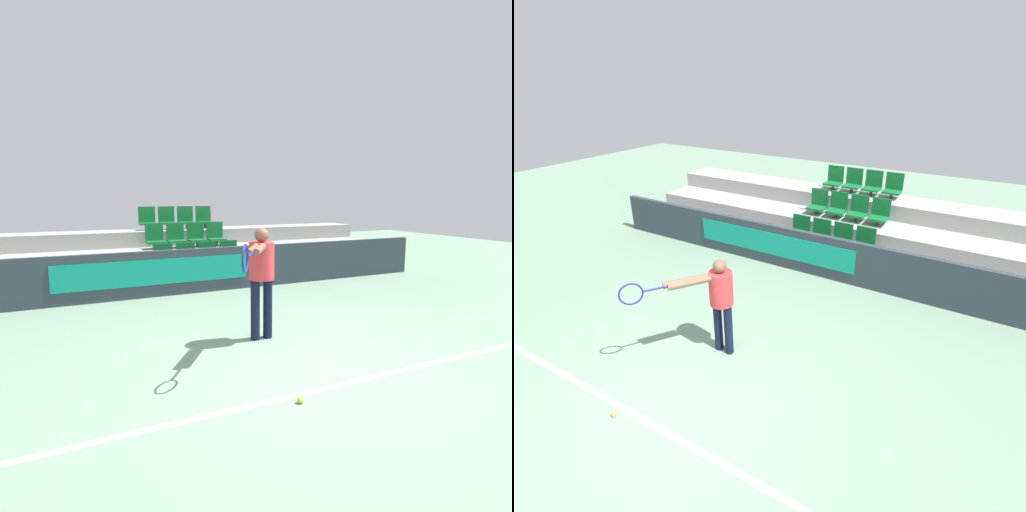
% 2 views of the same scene
% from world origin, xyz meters
% --- Properties ---
extents(ground_plane, '(30.00, 30.00, 0.00)m').
position_xyz_m(ground_plane, '(0.00, 0.00, 0.00)').
color(ground_plane, gray).
extents(court_baseline, '(6.40, 0.08, 0.01)m').
position_xyz_m(court_baseline, '(0.00, -0.41, 0.00)').
color(court_baseline, white).
rests_on(court_baseline, ground).
extents(barrier_wall, '(10.94, 0.14, 0.93)m').
position_xyz_m(barrier_wall, '(-0.03, 4.28, 0.47)').
color(barrier_wall, '#2D3842').
rests_on(barrier_wall, ground).
extents(bleacher_tier_front, '(10.54, 0.98, 0.38)m').
position_xyz_m(bleacher_tier_front, '(0.00, 4.85, 0.19)').
color(bleacher_tier_front, '#9E9E99').
rests_on(bleacher_tier_front, ground).
extents(bleacher_tier_middle, '(10.54, 0.98, 0.76)m').
position_xyz_m(bleacher_tier_middle, '(0.00, 5.83, 0.38)').
color(bleacher_tier_middle, '#9E9E99').
rests_on(bleacher_tier_middle, ground).
extents(bleacher_tier_back, '(10.54, 0.98, 1.14)m').
position_xyz_m(bleacher_tier_back, '(0.00, 6.81, 0.57)').
color(bleacher_tier_back, '#9E9E99').
rests_on(bleacher_tier_back, ground).
extents(stadium_chair_0, '(0.43, 0.38, 0.60)m').
position_xyz_m(stadium_chair_0, '(-0.76, 4.97, 0.64)').
color(stadium_chair_0, '#333333').
rests_on(stadium_chair_0, bleacher_tier_front).
extents(stadium_chair_1, '(0.43, 0.38, 0.60)m').
position_xyz_m(stadium_chair_1, '(-0.25, 4.97, 0.64)').
color(stadium_chair_1, '#333333').
rests_on(stadium_chair_1, bleacher_tier_front).
extents(stadium_chair_2, '(0.43, 0.38, 0.60)m').
position_xyz_m(stadium_chair_2, '(0.25, 4.97, 0.64)').
color(stadium_chair_2, '#333333').
rests_on(stadium_chair_2, bleacher_tier_front).
extents(stadium_chair_3, '(0.43, 0.38, 0.60)m').
position_xyz_m(stadium_chair_3, '(0.76, 4.97, 0.64)').
color(stadium_chair_3, '#333333').
rests_on(stadium_chair_3, bleacher_tier_front).
extents(stadium_chair_4, '(0.43, 0.38, 0.60)m').
position_xyz_m(stadium_chair_4, '(-0.76, 5.95, 1.02)').
color(stadium_chair_4, '#333333').
rests_on(stadium_chair_4, bleacher_tier_middle).
extents(stadium_chair_5, '(0.43, 0.38, 0.60)m').
position_xyz_m(stadium_chair_5, '(-0.25, 5.95, 1.02)').
color(stadium_chair_5, '#333333').
rests_on(stadium_chair_5, bleacher_tier_middle).
extents(stadium_chair_6, '(0.43, 0.38, 0.60)m').
position_xyz_m(stadium_chair_6, '(0.25, 5.95, 1.02)').
color(stadium_chair_6, '#333333').
rests_on(stadium_chair_6, bleacher_tier_middle).
extents(stadium_chair_7, '(0.43, 0.38, 0.60)m').
position_xyz_m(stadium_chair_7, '(0.76, 5.95, 1.02)').
color(stadium_chair_7, '#333333').
rests_on(stadium_chair_7, bleacher_tier_middle).
extents(stadium_chair_8, '(0.43, 0.38, 0.60)m').
position_xyz_m(stadium_chair_8, '(-0.76, 6.93, 1.40)').
color(stadium_chair_8, '#333333').
rests_on(stadium_chair_8, bleacher_tier_back).
extents(stadium_chair_9, '(0.43, 0.38, 0.60)m').
position_xyz_m(stadium_chair_9, '(-0.25, 6.93, 1.40)').
color(stadium_chair_9, '#333333').
rests_on(stadium_chair_9, bleacher_tier_back).
extents(stadium_chair_10, '(0.43, 0.38, 0.60)m').
position_xyz_m(stadium_chair_10, '(0.25, 6.93, 1.40)').
color(stadium_chair_10, '#333333').
rests_on(stadium_chair_10, bleacher_tier_back).
extents(stadium_chair_11, '(0.43, 0.38, 0.60)m').
position_xyz_m(stadium_chair_11, '(0.76, 6.93, 1.40)').
color(stadium_chair_11, '#333333').
rests_on(stadium_chair_11, bleacher_tier_back).
extents(tennis_player, '(0.95, 1.34, 1.57)m').
position_xyz_m(tennis_player, '(-0.22, 1.17, 0.99)').
color(tennis_player, black).
rests_on(tennis_player, ground).
extents(tennis_ball, '(0.07, 0.07, 0.07)m').
position_xyz_m(tennis_ball, '(-0.60, -0.56, 0.03)').
color(tennis_ball, '#CCDB33').
rests_on(tennis_ball, ground).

